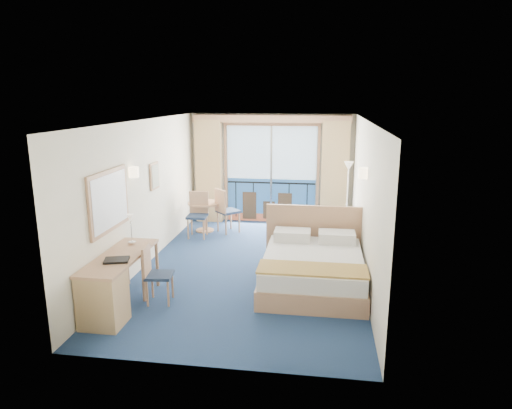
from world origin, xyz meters
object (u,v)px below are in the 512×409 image
round_table (204,209)px  table_chair_b (198,212)px  armchair (323,229)px  bed (313,267)px  desk_chair (154,271)px  desk (107,291)px  table_chair_a (225,208)px  floor_lamp (348,180)px  nightstand (346,247)px

round_table → table_chair_b: size_ratio=0.76×
armchair → bed: bearing=50.9°
desk_chair → desk: bearing=139.7°
desk → table_chair_a: table_chair_a is taller
desk_chair → floor_lamp: bearing=-43.8°
bed → round_table: bed is taller
desk → armchair: bearing=50.9°
desk → round_table: bearing=86.9°
floor_lamp → table_chair_b: size_ratio=1.65×
bed → floor_lamp: (0.69, 3.10, 0.95)m
desk → table_chair_b: bearing=87.2°
desk_chair → round_table: bearing=-3.8°
bed → desk_chair: 2.60m
nightstand → desk: 4.52m
round_table → table_chair_b: (-0.04, -0.41, 0.05)m
armchair → table_chair_b: table_chair_b is taller
desk_chair → bed: bearing=-74.3°
desk → desk_chair: size_ratio=1.89×
bed → nightstand: (0.61, 1.25, -0.03)m
nightstand → round_table: 3.58m
desk_chair → table_chair_a: bearing=-11.4°
floor_lamp → desk: size_ratio=0.97×
nightstand → bed: bearing=-115.9°
nightstand → round_table: size_ratio=0.76×
table_chair_b → floor_lamp: bearing=8.7°
nightstand → table_chair_a: size_ratio=0.56×
desk → table_chair_a: 4.50m
nightstand → floor_lamp: (0.08, 1.85, 0.98)m
round_table → table_chair_a: (0.51, -0.06, 0.06)m
floor_lamp → table_chair_b: 3.47m
round_table → bed: bearing=-47.4°
floor_lamp → table_chair_a: (-2.79, -0.33, -0.69)m
round_table → table_chair_b: 0.41m
floor_lamp → desk_chair: floor_lamp is taller
desk_chair → table_chair_a: table_chair_a is taller
desk → table_chair_b: (0.20, 4.09, 0.12)m
desk_chair → round_table: 3.83m
bed → table_chair_a: size_ratio=2.08×
armchair → table_chair_b: bearing=-42.9°
nightstand → table_chair_b: 3.47m
table_chair_b → nightstand: bearing=-22.6°
nightstand → floor_lamp: 2.10m
desk → round_table: size_ratio=2.24×
bed → desk: bed is taller
desk_chair → table_chair_b: (-0.24, 3.42, 0.06)m
desk_chair → round_table: (-0.20, 3.83, 0.01)m
nightstand → desk: bearing=-139.8°
bed → desk: 3.30m
nightstand → floor_lamp: bearing=87.5°
bed → round_table: bearing=132.6°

